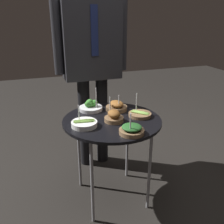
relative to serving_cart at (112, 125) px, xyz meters
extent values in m
plane|color=black|center=(0.00, 0.00, -0.58)|extent=(8.00, 8.00, 0.00)
cylinder|color=black|center=(0.00, 0.00, 0.04)|extent=(0.65, 0.65, 0.02)
cylinder|color=gray|center=(0.20, -0.20, -0.28)|extent=(0.02, 0.02, 0.61)
cylinder|color=gray|center=(-0.20, -0.20, -0.28)|extent=(0.02, 0.02, 0.61)
cylinder|color=gray|center=(0.20, 0.20, -0.28)|extent=(0.02, 0.02, 0.61)
cylinder|color=gray|center=(-0.20, 0.20, -0.28)|extent=(0.02, 0.02, 0.61)
cylinder|color=brown|center=(0.00, -0.04, 0.06)|extent=(0.13, 0.13, 0.03)
ellipsoid|color=brown|center=(0.00, -0.04, 0.10)|extent=(0.09, 0.11, 0.05)
cylinder|color=silver|center=(-0.02, -0.01, 0.12)|extent=(0.01, 0.01, 0.15)
cylinder|color=brown|center=(0.08, 0.14, 0.06)|extent=(0.15, 0.15, 0.03)
ellipsoid|color=brown|center=(0.08, 0.14, 0.09)|extent=(0.10, 0.13, 0.04)
cylinder|color=silver|center=(0.09, 0.10, 0.11)|extent=(0.01, 0.01, 0.12)
cylinder|color=brown|center=(0.20, -0.01, 0.06)|extent=(0.15, 0.15, 0.02)
ellipsoid|color=#7AA847|center=(0.21, 0.00, 0.07)|extent=(0.09, 0.10, 0.01)
ellipsoid|color=#7AA847|center=(0.20, -0.01, 0.07)|extent=(0.09, 0.10, 0.01)
ellipsoid|color=#7AA847|center=(0.19, -0.02, 0.07)|extent=(0.09, 0.10, 0.01)
ellipsoid|color=#7AA847|center=(0.18, -0.02, 0.07)|extent=(0.09, 0.10, 0.01)
cylinder|color=silver|center=(0.19, 0.03, 0.12)|extent=(0.01, 0.01, 0.15)
cylinder|color=white|center=(-0.20, -0.05, 0.06)|extent=(0.16, 0.16, 0.03)
ellipsoid|color=#7AA847|center=(-0.20, -0.04, 0.08)|extent=(0.14, 0.03, 0.01)
ellipsoid|color=#7AA847|center=(-0.20, -0.05, 0.08)|extent=(0.14, 0.03, 0.01)
ellipsoid|color=#7AA847|center=(-0.20, -0.06, 0.08)|extent=(0.14, 0.03, 0.01)
ellipsoid|color=#7AA847|center=(-0.20, -0.07, 0.08)|extent=(0.14, 0.03, 0.01)
cylinder|color=silver|center=(-0.22, -0.02, 0.11)|extent=(0.01, 0.01, 0.13)
cylinder|color=silver|center=(-0.09, 0.20, 0.06)|extent=(0.17, 0.17, 0.03)
sphere|color=#387F2D|center=(-0.06, 0.21, 0.09)|extent=(0.05, 0.05, 0.05)
sphere|color=#387F2D|center=(-0.09, 0.21, 0.10)|extent=(0.05, 0.05, 0.05)
sphere|color=#387F2D|center=(-0.11, 0.20, 0.09)|extent=(0.05, 0.05, 0.05)
sphere|color=#387F2D|center=(-0.09, 0.20, 0.09)|extent=(0.04, 0.04, 0.04)
cylinder|color=silver|center=(-0.06, 0.17, 0.13)|extent=(0.01, 0.01, 0.17)
cylinder|color=brown|center=(0.04, -0.24, 0.06)|extent=(0.15, 0.15, 0.03)
ellipsoid|color=#1E4C1E|center=(0.04, -0.24, 0.09)|extent=(0.12, 0.12, 0.03)
cylinder|color=silver|center=(0.02, -0.27, 0.12)|extent=(0.01, 0.01, 0.14)
cylinder|color=black|center=(-0.08, 0.50, -0.19)|extent=(0.10, 0.10, 0.79)
cylinder|color=black|center=(0.08, 0.50, -0.19)|extent=(0.10, 0.10, 0.79)
cube|color=#28282D|center=(0.00, 0.50, 0.50)|extent=(0.44, 0.21, 0.59)
cube|color=navy|center=(0.00, 0.39, 0.58)|extent=(0.05, 0.01, 0.36)
cylinder|color=#28282D|center=(-0.26, 0.50, 0.53)|extent=(0.07, 0.07, 0.55)
cylinder|color=#28282D|center=(0.26, 0.50, 0.53)|extent=(0.07, 0.07, 0.55)
camera|label=1|loc=(-0.49, -1.43, 0.69)|focal=40.00mm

